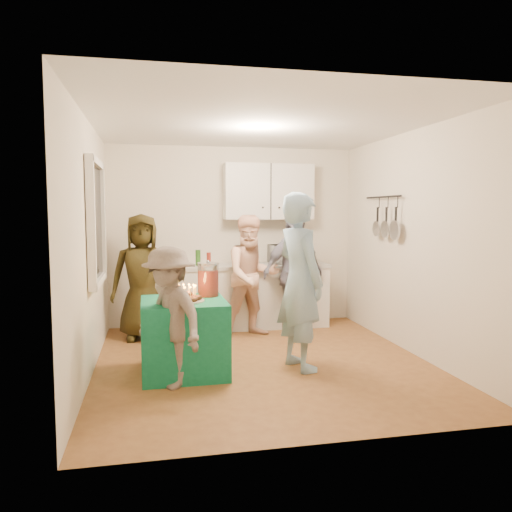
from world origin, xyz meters
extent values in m
plane|color=brown|center=(0.00, 0.00, 0.00)|extent=(4.00, 4.00, 0.00)
plane|color=white|center=(0.00, 0.00, 2.60)|extent=(4.00, 4.00, 0.00)
plane|color=silver|center=(0.00, 2.00, 1.30)|extent=(3.60, 3.60, 0.00)
plane|color=silver|center=(-1.80, 0.00, 1.30)|extent=(4.00, 4.00, 0.00)
plane|color=silver|center=(1.80, 0.00, 1.30)|extent=(4.00, 4.00, 0.00)
cube|color=black|center=(-1.77, 0.30, 1.55)|extent=(0.04, 1.00, 1.20)
cube|color=white|center=(0.20, 1.70, 0.43)|extent=(2.20, 0.58, 0.86)
cube|color=beige|center=(0.20, 1.70, 0.89)|extent=(2.24, 0.62, 0.05)
cube|color=white|center=(0.50, 1.85, 1.95)|extent=(1.30, 0.30, 0.80)
cube|color=black|center=(1.72, 0.70, 1.60)|extent=(0.12, 1.00, 0.60)
imported|color=white|center=(0.74, 1.70, 1.05)|extent=(0.52, 0.37, 0.27)
cube|color=#106C46|center=(-0.87, -0.20, 0.38)|extent=(0.86, 0.86, 0.76)
cylinder|color=red|center=(-0.60, 0.00, 0.93)|extent=(0.22, 0.22, 0.34)
imported|color=#97BEDC|center=(0.34, -0.28, 0.93)|extent=(0.61, 0.77, 1.86)
imported|color=#514317|center=(-1.31, 1.33, 0.82)|extent=(0.80, 0.53, 1.63)
imported|color=#FFA485|center=(0.12, 1.18, 0.81)|extent=(0.88, 0.74, 1.62)
imported|color=#121036|center=(0.69, 1.18, 0.82)|extent=(1.05, 0.73, 1.65)
imported|color=#62554F|center=(-1.03, -0.58, 0.67)|extent=(0.90, 1.00, 1.34)
camera|label=1|loc=(-1.18, -5.27, 1.66)|focal=35.00mm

